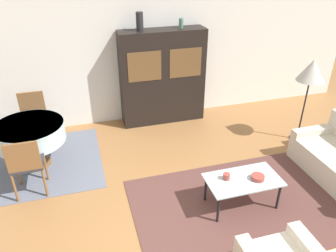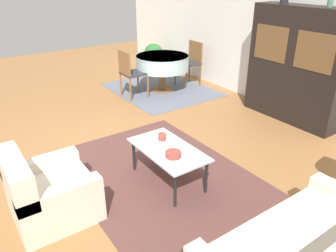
{
  "view_description": "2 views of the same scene",
  "coord_description": "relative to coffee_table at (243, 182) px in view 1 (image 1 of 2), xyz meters",
  "views": [
    {
      "loc": [
        -0.96,
        -2.58,
        3.26
      ],
      "look_at": [
        0.2,
        1.4,
        0.95
      ],
      "focal_mm": 35.0,
      "sensor_mm": 36.0,
      "label": 1
    },
    {
      "loc": [
        3.79,
        -1.39,
        2.35
      ],
      "look_at": [
        1.02,
        0.54,
        0.75
      ],
      "focal_mm": 35.0,
      "sensor_mm": 36.0,
      "label": 2
    }
  ],
  "objects": [
    {
      "name": "cup",
      "position": [
        -0.22,
        0.07,
        0.09
      ],
      "size": [
        0.09,
        0.09,
        0.09
      ],
      "color": "#9E4238",
      "rests_on": "coffee_table"
    },
    {
      "name": "area_rug",
      "position": [
        -0.0,
        -0.03,
        -0.4
      ],
      "size": [
        3.03,
        1.99,
        0.01
      ],
      "color": "brown",
      "rests_on": "ground_plane"
    },
    {
      "name": "dining_rug",
      "position": [
        -2.91,
        1.85,
        -0.4
      ],
      "size": [
        2.25,
        1.88,
        0.01
      ],
      "color": "slate",
      "rests_on": "ground_plane"
    },
    {
      "name": "ground_plane",
      "position": [
        -1.02,
        -0.54,
        -0.41
      ],
      "size": [
        14.0,
        14.0,
        0.0
      ],
      "primitive_type": "plane",
      "color": "#9E6B3D"
    },
    {
      "name": "bowl",
      "position": [
        0.18,
        -0.06,
        0.08
      ],
      "size": [
        0.18,
        0.18,
        0.06
      ],
      "color": "#9E4238",
      "rests_on": "coffee_table"
    },
    {
      "name": "dining_chair_near",
      "position": [
        -2.84,
        1.07,
        0.15
      ],
      "size": [
        0.44,
        0.44,
        0.95
      ],
      "color": "brown",
      "rests_on": "dining_rug"
    },
    {
      "name": "coffee_table",
      "position": [
        0.0,
        0.0,
        0.0
      ],
      "size": [
        1.02,
        0.56,
        0.44
      ],
      "color": "black",
      "rests_on": "area_rug"
    },
    {
      "name": "vase_tall",
      "position": [
        -0.78,
        2.83,
        1.63
      ],
      "size": [
        0.13,
        0.13,
        0.33
      ],
      "color": "#232328",
      "rests_on": "display_cabinet"
    },
    {
      "name": "dining_table",
      "position": [
        -2.84,
        1.84,
        0.2
      ],
      "size": [
        1.11,
        1.11,
        0.76
      ],
      "color": "brown",
      "rests_on": "dining_rug"
    },
    {
      "name": "floor_lamp",
      "position": [
        1.88,
        1.33,
        0.93
      ],
      "size": [
        0.48,
        0.48,
        1.56
      ],
      "color": "black",
      "rests_on": "ground_plane"
    },
    {
      "name": "wall_back",
      "position": [
        -1.02,
        3.09,
        0.94
      ],
      "size": [
        10.0,
        0.06,
        2.7
      ],
      "color": "white",
      "rests_on": "ground_plane"
    },
    {
      "name": "display_cabinet",
      "position": [
        -0.36,
        2.83,
        0.53
      ],
      "size": [
        1.67,
        0.44,
        1.88
      ],
      "color": "black",
      "rests_on": "ground_plane"
    },
    {
      "name": "vase_short",
      "position": [
        0.01,
        2.83,
        1.56
      ],
      "size": [
        0.08,
        0.08,
        0.18
      ],
      "color": "#4C7A60",
      "rests_on": "display_cabinet"
    },
    {
      "name": "dining_chair_far",
      "position": [
        -2.84,
        2.61,
        0.15
      ],
      "size": [
        0.44,
        0.44,
        0.95
      ],
      "rotation": [
        0.0,
        0.0,
        3.14
      ],
      "color": "brown",
      "rests_on": "dining_rug"
    }
  ]
}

